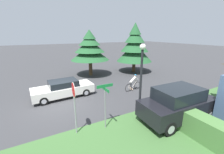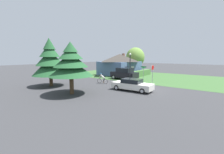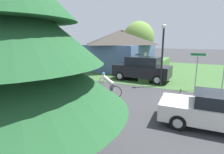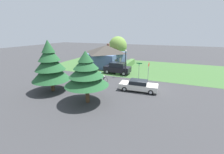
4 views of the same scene
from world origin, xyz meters
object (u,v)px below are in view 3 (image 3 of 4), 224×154
conifer_tall_near (11,42)px  deciduous_tree_right (139,38)px  cottage_house (119,49)px  parked_suv_right (142,68)px  cyclist (108,85)px  street_lamp (163,47)px  street_name_sign (197,65)px

conifer_tall_near → deciduous_tree_right: 24.14m
cottage_house → parked_suv_right: size_ratio=1.84×
cottage_house → parked_suv_right: (-5.23, -4.54, -1.30)m
cyclist → parked_suv_right: bearing=-102.2°
cottage_house → parked_suv_right: cottage_house is taller
cottage_house → street_lamp: (-6.50, -6.37, 0.57)m
street_name_sign → deciduous_tree_right: size_ratio=0.41×
cottage_house → cyclist: size_ratio=4.85×
parked_suv_right → street_name_sign: street_name_sign is taller
cottage_house → street_name_sign: (-6.52, -8.67, -0.57)m
cottage_house → cyclist: bearing=-155.0°
street_lamp → deciduous_tree_right: 14.30m
cottage_house → conifer_tall_near: conifer_tall_near is taller
street_name_sign → conifer_tall_near: 11.20m
parked_suv_right → conifer_tall_near: 12.17m
parked_suv_right → street_name_sign: 4.38m
cyclist → parked_suv_right: 5.20m
street_lamp → street_name_sign: (-0.01, -2.30, -1.14)m
cyclist → conifer_tall_near: bearing=96.4°
cottage_house → cyclist: cottage_house is taller
cyclist → parked_suv_right: (5.16, -0.54, 0.31)m
parked_suv_right → deciduous_tree_right: bearing=-67.8°
cyclist → deciduous_tree_right: (16.83, 3.65, 3.05)m
parked_suv_right → street_name_sign: bearing=165.2°
deciduous_tree_right → conifer_tall_near: bearing=-167.7°
street_lamp → street_name_sign: bearing=-90.3°
cottage_house → street_name_sign: size_ratio=3.47×
parked_suv_right → street_lamp: street_lamp is taller
street_lamp → conifer_tall_near: size_ratio=0.83×
cottage_house → conifer_tall_near: size_ratio=1.59×
cottage_house → parked_suv_right: 7.05m
cottage_house → street_name_sign: bearing=-123.0°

